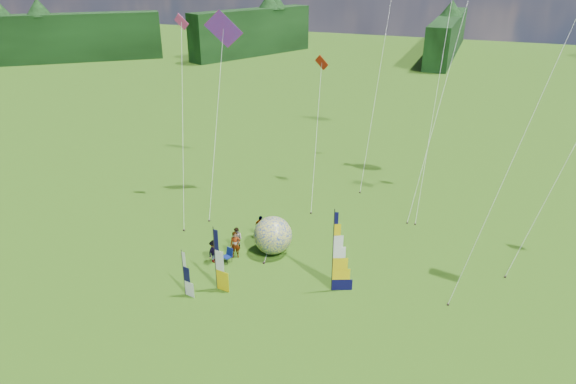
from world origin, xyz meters
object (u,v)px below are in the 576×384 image
(side_banner_left, at_px, (215,259))
(spectator_a, at_px, (235,245))
(spectator_c, at_px, (214,251))
(side_banner_far, at_px, (184,273))
(spectator_b, at_px, (237,238))
(kite_whale, at_px, (441,61))
(camp_chair, at_px, (227,256))
(feather_banner_main, at_px, (333,253))
(spectator_d, at_px, (261,227))
(bol_inflatable, at_px, (273,235))

(side_banner_left, bearing_deg, spectator_a, 106.77)
(side_banner_left, relative_size, spectator_c, 2.57)
(side_banner_far, distance_m, spectator_b, 5.65)
(side_banner_left, relative_size, kite_whale, 0.19)
(camp_chair, distance_m, kite_whale, 21.25)
(feather_banner_main, relative_size, spectator_b, 3.33)
(side_banner_left, xyz_separation_m, spectator_b, (-0.89, 4.44, -1.19))
(side_banner_far, height_order, spectator_c, side_banner_far)
(spectator_a, relative_size, spectator_b, 1.18)
(side_banner_left, xyz_separation_m, spectator_d, (-0.06, 6.39, -1.15))
(spectator_a, height_order, camp_chair, spectator_a)
(side_banner_far, bearing_deg, spectator_b, 95.98)
(bol_inflatable, bearing_deg, camp_chair, -135.25)
(bol_inflatable, bearing_deg, spectator_c, -141.20)
(spectator_a, relative_size, spectator_c, 1.17)
(feather_banner_main, xyz_separation_m, side_banner_far, (-7.60, -3.36, -1.10))
(spectator_a, bearing_deg, spectator_d, 52.48)
(side_banner_left, height_order, side_banner_far, side_banner_left)
(feather_banner_main, distance_m, side_banner_far, 8.38)
(bol_inflatable, relative_size, kite_whale, 0.12)
(feather_banner_main, xyz_separation_m, kite_whale, (3.18, 16.34, 7.89))
(side_banner_left, bearing_deg, side_banner_far, -132.19)
(spectator_a, height_order, kite_whale, kite_whale)
(spectator_b, bearing_deg, spectator_a, -58.75)
(bol_inflatable, height_order, kite_whale, kite_whale)
(bol_inflatable, xyz_separation_m, spectator_c, (-2.97, -2.39, -0.48))
(bol_inflatable, xyz_separation_m, spectator_a, (-1.99, -1.40, -0.35))
(side_banner_far, xyz_separation_m, bol_inflatable, (2.86, 6.02, -0.17))
(bol_inflatable, relative_size, spectator_a, 1.40)
(spectator_a, bearing_deg, bol_inflatable, 6.66)
(feather_banner_main, distance_m, camp_chair, 7.24)
(feather_banner_main, distance_m, spectator_c, 7.91)
(side_banner_far, distance_m, spectator_d, 7.68)
(side_banner_left, distance_m, side_banner_far, 1.89)
(spectator_b, height_order, spectator_d, spectator_d)
(spectator_b, bearing_deg, side_banner_far, -84.45)
(side_banner_far, xyz_separation_m, spectator_d, (1.33, 7.54, -0.62))
(feather_banner_main, height_order, side_banner_far, feather_banner_main)
(feather_banner_main, xyz_separation_m, spectator_d, (-6.26, 4.19, -1.71))
(spectator_a, bearing_deg, feather_banner_main, -39.08)
(feather_banner_main, relative_size, side_banner_far, 1.78)
(side_banner_left, bearing_deg, camp_chair, 113.14)
(feather_banner_main, height_order, spectator_d, feather_banner_main)
(bol_inflatable, height_order, spectator_a, bol_inflatable)
(spectator_d, distance_m, camp_chair, 3.76)
(side_banner_far, bearing_deg, spectator_a, 90.50)
(spectator_b, relative_size, camp_chair, 1.59)
(feather_banner_main, height_order, bol_inflatable, feather_banner_main)
(spectator_c, xyz_separation_m, spectator_d, (1.45, 3.91, 0.04))
(kite_whale, bearing_deg, spectator_a, -126.52)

